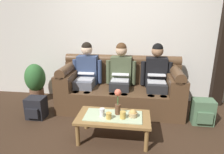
{
  "coord_description": "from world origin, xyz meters",
  "views": [
    {
      "loc": [
        0.3,
        -2.27,
        1.66
      ],
      "look_at": [
        -0.12,
        0.86,
        0.69
      ],
      "focal_mm": 31.47,
      "sensor_mm": 36.0,
      "label": 1
    }
  ],
  "objects_px": {
    "couch": "(120,89)",
    "person_right": "(156,75)",
    "coffee_table": "(113,119)",
    "cup_far_center": "(102,112)",
    "cup_near_right": "(123,115)",
    "person_left": "(86,73)",
    "person_middle": "(121,74)",
    "flower_vase": "(118,101)",
    "snack_bowl": "(133,114)",
    "cup_near_left": "(109,116)",
    "backpack_right": "(203,112)",
    "backpack_left": "(36,108)",
    "potted_plant": "(36,81)"
  },
  "relations": [
    {
      "from": "backpack_right",
      "to": "potted_plant",
      "type": "bearing_deg",
      "value": 170.94
    },
    {
      "from": "person_left",
      "to": "cup_near_right",
      "type": "xyz_separation_m",
      "value": [
        0.78,
        -1.1,
        -0.24
      ]
    },
    {
      "from": "backpack_right",
      "to": "flower_vase",
      "type": "bearing_deg",
      "value": -156.96
    },
    {
      "from": "coffee_table",
      "to": "backpack_right",
      "type": "height_order",
      "value": "backpack_right"
    },
    {
      "from": "coffee_table",
      "to": "cup_far_center",
      "type": "height_order",
      "value": "cup_far_center"
    },
    {
      "from": "backpack_left",
      "to": "person_middle",
      "type": "bearing_deg",
      "value": 23.55
    },
    {
      "from": "flower_vase",
      "to": "backpack_right",
      "type": "relative_size",
      "value": 0.9
    },
    {
      "from": "person_left",
      "to": "person_middle",
      "type": "bearing_deg",
      "value": -0.0
    },
    {
      "from": "person_left",
      "to": "snack_bowl",
      "type": "relative_size",
      "value": 9.92
    },
    {
      "from": "cup_near_right",
      "to": "couch",
      "type": "bearing_deg",
      "value": 96.98
    },
    {
      "from": "couch",
      "to": "backpack_right",
      "type": "distance_m",
      "value": 1.44
    },
    {
      "from": "couch",
      "to": "cup_far_center",
      "type": "distance_m",
      "value": 1.09
    },
    {
      "from": "person_right",
      "to": "snack_bowl",
      "type": "height_order",
      "value": "person_right"
    },
    {
      "from": "couch",
      "to": "potted_plant",
      "type": "height_order",
      "value": "couch"
    },
    {
      "from": "snack_bowl",
      "to": "couch",
      "type": "bearing_deg",
      "value": 104.51
    },
    {
      "from": "person_left",
      "to": "cup_far_center",
      "type": "distance_m",
      "value": 1.21
    },
    {
      "from": "couch",
      "to": "person_left",
      "type": "height_order",
      "value": "person_left"
    },
    {
      "from": "person_left",
      "to": "snack_bowl",
      "type": "height_order",
      "value": "person_left"
    },
    {
      "from": "person_middle",
      "to": "flower_vase",
      "type": "distance_m",
      "value": 0.99
    },
    {
      "from": "coffee_table",
      "to": "cup_far_center",
      "type": "xyz_separation_m",
      "value": [
        -0.15,
        -0.04,
        0.11
      ]
    },
    {
      "from": "coffee_table",
      "to": "cup_near_right",
      "type": "relative_size",
      "value": 10.23
    },
    {
      "from": "couch",
      "to": "backpack_left",
      "type": "relative_size",
      "value": 6.04
    },
    {
      "from": "cup_far_center",
      "to": "backpack_left",
      "type": "relative_size",
      "value": 0.31
    },
    {
      "from": "couch",
      "to": "person_right",
      "type": "xyz_separation_m",
      "value": [
        0.64,
        -0.0,
        0.29
      ]
    },
    {
      "from": "person_middle",
      "to": "cup_far_center",
      "type": "height_order",
      "value": "person_middle"
    },
    {
      "from": "cup_near_left",
      "to": "cup_near_right",
      "type": "xyz_separation_m",
      "value": [
        0.18,
        0.04,
        0.01
      ]
    },
    {
      "from": "person_left",
      "to": "flower_vase",
      "type": "distance_m",
      "value": 1.21
    },
    {
      "from": "person_right",
      "to": "backpack_left",
      "type": "xyz_separation_m",
      "value": [
        -2.02,
        -0.6,
        -0.48
      ]
    },
    {
      "from": "coffee_table",
      "to": "flower_vase",
      "type": "bearing_deg",
      "value": 43.68
    },
    {
      "from": "backpack_left",
      "to": "person_left",
      "type": "bearing_deg",
      "value": 39.2
    },
    {
      "from": "person_right",
      "to": "backpack_right",
      "type": "bearing_deg",
      "value": -30.43
    },
    {
      "from": "couch",
      "to": "person_left",
      "type": "xyz_separation_m",
      "value": [
        -0.64,
        -0.0,
        0.29
      ]
    },
    {
      "from": "person_right",
      "to": "snack_bowl",
      "type": "distance_m",
      "value": 1.12
    },
    {
      "from": "person_left",
      "to": "flower_vase",
      "type": "height_order",
      "value": "person_left"
    },
    {
      "from": "backpack_left",
      "to": "backpack_right",
      "type": "xyz_separation_m",
      "value": [
        2.75,
        0.18,
        0.02
      ]
    },
    {
      "from": "cup_near_left",
      "to": "backpack_left",
      "type": "relative_size",
      "value": 0.24
    },
    {
      "from": "couch",
      "to": "flower_vase",
      "type": "xyz_separation_m",
      "value": [
        0.05,
        -0.99,
        0.19
      ]
    },
    {
      "from": "person_left",
      "to": "person_middle",
      "type": "height_order",
      "value": "same"
    },
    {
      "from": "flower_vase",
      "to": "backpack_right",
      "type": "height_order",
      "value": "flower_vase"
    },
    {
      "from": "cup_near_right",
      "to": "backpack_left",
      "type": "relative_size",
      "value": 0.27
    },
    {
      "from": "flower_vase",
      "to": "cup_far_center",
      "type": "relative_size",
      "value": 3.23
    },
    {
      "from": "cup_near_right",
      "to": "backpack_left",
      "type": "distance_m",
      "value": 1.61
    },
    {
      "from": "flower_vase",
      "to": "potted_plant",
      "type": "bearing_deg",
      "value": 149.36
    },
    {
      "from": "couch",
      "to": "potted_plant",
      "type": "xyz_separation_m",
      "value": [
        -1.72,
        0.06,
        0.06
      ]
    },
    {
      "from": "person_right",
      "to": "cup_far_center",
      "type": "bearing_deg",
      "value": -126.29
    },
    {
      "from": "person_left",
      "to": "backpack_left",
      "type": "relative_size",
      "value": 3.35
    },
    {
      "from": "cup_near_right",
      "to": "backpack_right",
      "type": "xyz_separation_m",
      "value": [
        1.23,
        0.67,
        -0.21
      ]
    },
    {
      "from": "person_left",
      "to": "cup_far_center",
      "type": "height_order",
      "value": "person_left"
    },
    {
      "from": "person_right",
      "to": "cup_near_right",
      "type": "xyz_separation_m",
      "value": [
        -0.51,
        -1.1,
        -0.24
      ]
    },
    {
      "from": "potted_plant",
      "to": "cup_near_right",
      "type": "bearing_deg",
      "value": -32.15
    }
  ]
}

